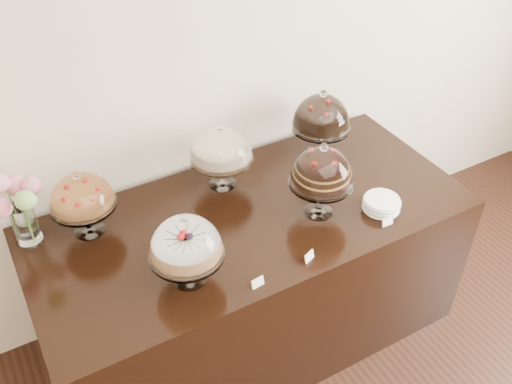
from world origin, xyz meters
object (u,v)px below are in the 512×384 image
display_counter (252,277)px  cake_stand_choco_layer (322,169)px  cake_stand_sugar_sponge (186,242)px  flower_vase (18,204)px  plate_stack (381,204)px  cake_stand_cheesecake (221,148)px  cake_stand_dark_choco (322,115)px  cake_stand_fruit_tart (81,195)px

display_counter → cake_stand_choco_layer: 0.79m
cake_stand_sugar_sponge → flower_vase: bearing=132.9°
display_counter → plate_stack: plate_stack is taller
cake_stand_cheesecake → flower_vase: size_ratio=0.99×
display_counter → cake_stand_sugar_sponge: (-0.44, -0.24, 0.68)m
cake_stand_cheesecake → plate_stack: (0.60, -0.58, -0.20)m
display_counter → flower_vase: (-1.00, 0.36, 0.67)m
display_counter → cake_stand_dark_choco: bearing=25.5°
cake_stand_sugar_sponge → cake_stand_dark_choco: 1.17m
cake_stand_sugar_sponge → cake_stand_choco_layer: bearing=7.4°
flower_vase → plate_stack: 1.73m
cake_stand_sugar_sponge → plate_stack: bearing=-2.0°
cake_stand_sugar_sponge → cake_stand_fruit_tart: bearing=118.9°
cake_stand_fruit_tart → cake_stand_dark_choco: bearing=0.2°
cake_stand_dark_choco → flower_vase: 1.60m
cake_stand_dark_choco → cake_stand_fruit_tart: size_ratio=1.13×
cake_stand_dark_choco → cake_stand_cheesecake: bearing=179.3°
cake_stand_choco_layer → cake_stand_cheesecake: 0.54m
cake_stand_sugar_sponge → cake_stand_fruit_tart: cake_stand_sugar_sponge is taller
cake_stand_sugar_sponge → cake_stand_cheesecake: bearing=51.1°
cake_stand_choco_layer → cake_stand_sugar_sponge: bearing=-172.6°
cake_stand_cheesecake → flower_vase: bearing=176.5°
cake_stand_sugar_sponge → flower_vase: size_ratio=1.00×
cake_stand_dark_choco → flower_vase: size_ratio=1.08×
cake_stand_choco_layer → cake_stand_dark_choco: size_ratio=1.03×
cake_stand_dark_choco → flower_vase: (-1.60, 0.07, -0.03)m
cake_stand_cheesecake → cake_stand_dark_choco: 0.61m
cake_stand_fruit_tart → cake_stand_sugar_sponge: bearing=-61.1°
cake_stand_sugar_sponge → cake_stand_choco_layer: (0.75, 0.10, 0.04)m
flower_vase → cake_stand_sugar_sponge: bearing=-47.1°
cake_stand_dark_choco → plate_stack: 0.61m
cake_stand_dark_choco → cake_stand_fruit_tart: 1.34m
cake_stand_sugar_sponge → plate_stack: cake_stand_sugar_sponge is taller
flower_vase → cake_stand_fruit_tart: bearing=-15.7°
cake_stand_dark_choco → cake_stand_fruit_tart: bearing=-179.8°
cake_stand_cheesecake → cake_stand_fruit_tart: (-0.72, -0.01, -0.01)m
cake_stand_sugar_sponge → plate_stack: 1.06m
plate_stack → cake_stand_cheesecake: bearing=136.4°
flower_vase → plate_stack: (1.59, -0.64, -0.19)m
display_counter → cake_stand_dark_choco: size_ratio=5.52×
cake_stand_choco_layer → flower_vase: (-1.31, 0.50, -0.05)m
cake_stand_sugar_sponge → cake_stand_cheesecake: size_ratio=1.01×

